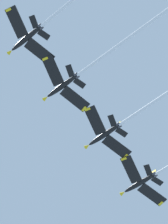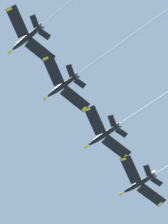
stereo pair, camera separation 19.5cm
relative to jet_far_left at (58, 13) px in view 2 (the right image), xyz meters
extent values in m
ellipsoid|color=black|center=(-3.08, -11.34, 3.16)|extent=(4.68, 11.95, 4.41)
cone|color=yellow|center=(-4.78, -17.59, 4.89)|extent=(1.64, 2.11, 1.57)
ellipsoid|color=black|center=(-3.57, -13.15, 4.29)|extent=(1.74, 3.10, 1.59)
cube|color=black|center=(2.23, -12.01, 2.86)|extent=(9.07, 3.72, 1.12)
cube|color=yellow|center=(6.27, -12.78, 2.90)|extent=(0.74, 1.78, 0.58)
cube|color=black|center=(-8.00, -9.23, 2.86)|extent=(9.58, 7.47, 1.12)
cube|color=yellow|center=(-11.87, -7.84, 2.90)|extent=(1.47, 1.89, 0.58)
cube|color=black|center=(0.38, -7.28, 1.87)|extent=(3.68, 1.95, 0.62)
cube|color=black|center=(-4.02, -6.08, 1.87)|extent=(3.99, 3.46, 0.62)
cube|color=yellow|center=(-1.77, -6.52, 3.28)|extent=(0.97, 2.98, 3.32)
cylinder|color=#38383D|center=(-1.19, -6.08, 1.57)|extent=(1.08, 1.34, 1.03)
cylinder|color=#38383D|center=(-2.05, -5.84, 1.57)|extent=(1.08, 1.34, 1.03)
ellipsoid|color=black|center=(-19.92, -7.14, 2.97)|extent=(4.62, 11.91, 4.65)
cone|color=yellow|center=(-21.58, -13.36, 4.84)|extent=(1.64, 2.12, 1.60)
ellipsoid|color=black|center=(-20.40, -8.93, 4.13)|extent=(1.72, 3.10, 1.64)
cube|color=black|center=(-14.61, -7.79, 2.65)|extent=(9.06, 3.66, 1.19)
cube|color=yellow|center=(-10.57, -8.54, 2.69)|extent=(0.73, 1.77, 0.62)
cube|color=black|center=(-24.85, -5.06, 2.65)|extent=(9.58, 7.43, 1.19)
cube|color=yellow|center=(-28.73, -3.69, 2.69)|extent=(1.47, 1.88, 0.62)
cube|color=black|center=(-16.48, -3.09, 1.58)|extent=(3.69, 1.96, 0.65)
cube|color=black|center=(-20.89, -1.91, 1.58)|extent=(3.99, 3.45, 0.65)
cube|color=yellow|center=(-18.63, -2.31, 2.98)|extent=(0.97, 3.03, 3.36)
cylinder|color=#38383D|center=(-18.06, -1.90, 1.26)|extent=(1.08, 1.35, 1.05)
cylinder|color=#38383D|center=(-18.93, -1.67, 1.26)|extent=(1.08, 1.35, 1.05)
cylinder|color=white|center=(-13.56, 16.70, -4.29)|extent=(10.73, 37.08, 11.86)
ellipsoid|color=black|center=(-38.49, -1.18, 2.67)|extent=(4.85, 11.90, 4.55)
cone|color=yellow|center=(-40.28, -7.38, 4.48)|extent=(1.67, 2.12, 1.59)
ellipsoid|color=black|center=(-39.01, -2.97, 3.82)|extent=(1.78, 3.10, 1.62)
cube|color=black|center=(-33.19, -1.94, 2.36)|extent=(9.12, 3.85, 1.16)
cube|color=yellow|center=(-29.17, -2.77, 2.40)|extent=(0.77, 1.79, 0.60)
cube|color=black|center=(-43.38, 1.01, 2.36)|extent=(9.55, 7.56, 1.16)
cube|color=yellow|center=(-47.23, 2.45, 2.40)|extent=(1.49, 1.88, 0.60)
cube|color=black|center=(-34.96, 2.81, 1.32)|extent=(3.66, 1.89, 0.64)
cube|color=black|center=(-39.35, 4.08, 1.32)|extent=(3.98, 3.49, 0.64)
cube|color=yellow|center=(-37.10, 3.62, 2.73)|extent=(1.02, 3.00, 3.34)
cylinder|color=#38383D|center=(-36.52, 4.03, 1.01)|extent=(1.10, 1.35, 1.04)
cylinder|color=#38383D|center=(-37.38, 4.28, 1.01)|extent=(1.10, 1.35, 1.04)
ellipsoid|color=black|center=(-56.98, 3.32, 2.52)|extent=(4.96, 11.83, 4.81)
cone|color=yellow|center=(-58.83, -2.81, 4.47)|extent=(1.69, 2.15, 1.62)
ellipsoid|color=black|center=(-57.51, 1.57, 3.70)|extent=(1.81, 3.10, 1.68)
cube|color=black|center=(-51.69, 2.50, 2.19)|extent=(9.16, 3.93, 1.24)
cube|color=yellow|center=(-47.67, 1.62, 2.21)|extent=(0.78, 1.79, 0.64)
cube|color=black|center=(-61.84, 5.55, 2.19)|extent=(9.52, 7.61, 1.24)
cube|color=yellow|center=(-65.67, 7.05, 2.21)|extent=(1.50, 1.87, 0.64)
cube|color=black|center=(-53.42, 7.24, 1.06)|extent=(3.64, 1.85, 0.68)
cube|color=black|center=(-57.78, 8.56, 1.06)|extent=(3.97, 3.51, 0.68)
cube|color=yellow|center=(-55.54, 8.11, 2.45)|extent=(1.07, 3.03, 3.38)
cylinder|color=#38383D|center=(-54.96, 8.47, 0.73)|extent=(1.11, 1.37, 1.06)
cylinder|color=#38383D|center=(-55.82, 8.73, 0.73)|extent=(1.11, 1.37, 1.06)
camera|label=1|loc=(-6.28, 5.52, -122.08)|focal=68.13mm
camera|label=2|loc=(-6.21, 5.34, -122.08)|focal=68.13mm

